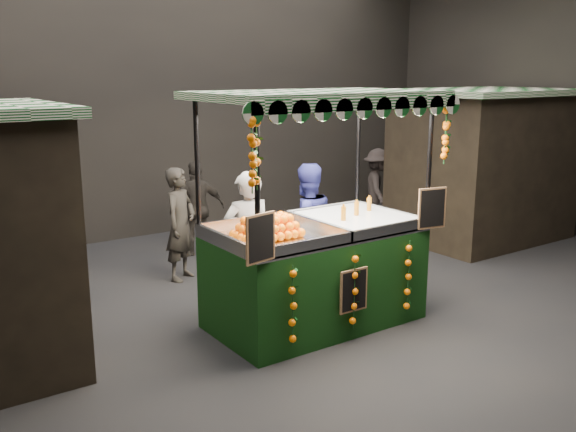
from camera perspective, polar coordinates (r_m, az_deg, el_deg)
ground at (r=7.81m, az=4.77°, el=-8.91°), size 12.00×12.00×0.00m
market_hall at (r=7.27m, az=5.29°, el=16.69°), size 12.10×10.10×5.05m
neighbour_stall_right at (r=11.59m, az=17.10°, el=4.48°), size 3.00×2.20×2.60m
juice_stall at (r=7.30m, az=2.69°, el=-3.51°), size 2.77×1.63×2.69m
vendor_grey at (r=7.70m, az=-3.70°, el=-2.37°), size 0.69×0.50×1.74m
vendor_blue at (r=8.51m, az=1.63°, el=-0.97°), size 0.92×0.77×1.71m
shopper_0 at (r=9.01m, az=-9.65°, el=-0.73°), size 0.70×0.64×1.60m
shopper_1 at (r=12.29m, az=10.62°, el=3.02°), size 0.98×0.88×1.66m
shopper_2 at (r=10.22m, az=-8.15°, el=0.72°), size 0.95×0.54×1.52m
shopper_3 at (r=11.85m, az=8.08°, el=2.39°), size 0.99×1.13×1.51m
shopper_4 at (r=10.04m, az=-20.19°, el=-0.07°), size 0.88×0.72×1.56m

